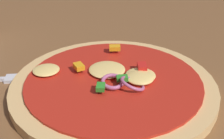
# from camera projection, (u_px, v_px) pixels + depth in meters

# --- Properties ---
(dining_table) EXTENTS (1.20, 0.97, 0.03)m
(dining_table) POSITION_uv_depth(u_px,v_px,m) (85.00, 85.00, 0.42)
(dining_table) COLOR brown
(dining_table) RESTS_ON ground
(pizza) EXTENTS (0.27, 0.27, 0.03)m
(pizza) POSITION_uv_depth(u_px,v_px,m) (113.00, 84.00, 0.37)
(pizza) COLOR tan
(pizza) RESTS_ON dining_table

